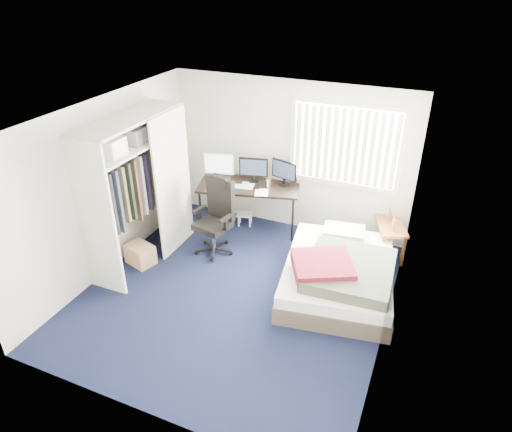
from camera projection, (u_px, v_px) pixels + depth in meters
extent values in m
plane|color=black|center=(236.00, 293.00, 6.34)|extent=(4.20, 4.20, 0.00)
plane|color=silver|center=(290.00, 157.00, 7.42)|extent=(4.00, 0.00, 4.00)
plane|color=silver|center=(133.00, 320.00, 4.04)|extent=(4.00, 0.00, 4.00)
plane|color=silver|center=(106.00, 188.00, 6.41)|extent=(0.00, 4.20, 4.20)
plane|color=silver|center=(397.00, 249.00, 5.05)|extent=(0.00, 4.20, 4.20)
plane|color=white|center=(232.00, 117.00, 5.12)|extent=(4.20, 4.20, 0.00)
cube|color=white|center=(346.00, 145.00, 6.92)|extent=(1.60, 0.02, 1.20)
cube|color=beige|center=(350.00, 104.00, 6.59)|extent=(1.72, 0.06, 0.06)
cube|color=beige|center=(342.00, 183.00, 7.20)|extent=(1.72, 0.06, 0.06)
cube|color=white|center=(345.00, 146.00, 6.87)|extent=(1.60, 0.04, 1.16)
cube|color=beige|center=(96.00, 221.00, 5.90)|extent=(0.60, 0.04, 2.20)
cube|color=beige|center=(171.00, 170.00, 7.35)|extent=(0.60, 0.04, 2.20)
cube|color=beige|center=(127.00, 118.00, 6.09)|extent=(0.60, 1.80, 0.04)
cube|color=beige|center=(131.00, 145.00, 6.27)|extent=(0.56, 1.74, 0.03)
cylinder|color=silver|center=(132.00, 154.00, 6.33)|extent=(0.03, 1.72, 0.03)
cube|color=#26262B|center=(132.00, 186.00, 6.47)|extent=(0.38, 1.10, 0.90)
cube|color=beige|center=(173.00, 184.00, 6.87)|extent=(0.03, 0.90, 2.20)
cube|color=white|center=(108.00, 147.00, 5.84)|extent=(0.38, 0.30, 0.24)
cube|color=gray|center=(132.00, 136.00, 6.25)|extent=(0.34, 0.28, 0.22)
cube|color=black|center=(249.00, 186.00, 7.53)|extent=(1.79, 1.15, 0.04)
cylinder|color=black|center=(201.00, 213.00, 7.55)|extent=(0.04, 0.04, 0.77)
cylinder|color=black|center=(210.00, 196.00, 8.11)|extent=(0.04, 0.04, 0.77)
cylinder|color=black|center=(293.00, 220.00, 7.35)|extent=(0.04, 0.04, 0.77)
cylinder|color=black|center=(296.00, 202.00, 7.91)|extent=(0.04, 0.04, 0.77)
cube|color=white|center=(219.00, 164.00, 7.57)|extent=(0.49, 0.15, 0.36)
cube|color=white|center=(219.00, 164.00, 7.57)|extent=(0.44, 0.12, 0.31)
cube|color=black|center=(254.00, 167.00, 7.50)|extent=(0.47, 0.15, 0.32)
cube|color=#1E2838|center=(254.00, 167.00, 7.50)|extent=(0.42, 0.11, 0.27)
cube|color=black|center=(285.00, 170.00, 7.40)|extent=(0.47, 0.15, 0.32)
cube|color=#1E2838|center=(285.00, 170.00, 7.40)|extent=(0.42, 0.11, 0.27)
cube|color=white|center=(238.00, 186.00, 7.45)|extent=(0.42, 0.23, 0.02)
cube|color=black|center=(258.00, 187.00, 7.40)|extent=(0.08, 0.11, 0.02)
cylinder|color=silver|center=(268.00, 183.00, 7.39)|extent=(0.08, 0.08, 0.16)
cube|color=white|center=(249.00, 184.00, 7.52)|extent=(0.36, 0.35, 0.00)
cube|color=black|center=(214.00, 248.00, 7.23)|extent=(0.68, 0.68, 0.11)
cylinder|color=silver|center=(213.00, 237.00, 7.13)|extent=(0.06, 0.06, 0.38)
cube|color=black|center=(213.00, 225.00, 7.02)|extent=(0.57, 0.57, 0.10)
cube|color=black|center=(221.00, 198.00, 7.00)|extent=(0.49, 0.19, 0.67)
cube|color=black|center=(220.00, 181.00, 6.85)|extent=(0.30, 0.17, 0.15)
cube|color=black|center=(199.00, 209.00, 7.05)|extent=(0.12, 0.28, 0.04)
cube|color=black|center=(226.00, 219.00, 6.80)|extent=(0.12, 0.28, 0.04)
cube|color=white|center=(245.00, 214.00, 7.90)|extent=(0.32, 0.28, 0.03)
cylinder|color=white|center=(239.00, 221.00, 7.90)|extent=(0.03, 0.03, 0.20)
cylinder|color=white|center=(240.00, 217.00, 8.02)|extent=(0.03, 0.03, 0.20)
cylinder|color=white|center=(250.00, 222.00, 7.88)|extent=(0.03, 0.03, 0.20)
cylinder|color=white|center=(251.00, 218.00, 8.00)|extent=(0.03, 0.03, 0.20)
cube|color=brown|center=(390.00, 224.00, 6.98)|extent=(0.63, 0.86, 0.04)
cube|color=brown|center=(382.00, 251.00, 6.81)|extent=(0.05, 0.05, 0.49)
cube|color=brown|center=(374.00, 228.00, 7.42)|extent=(0.05, 0.05, 0.49)
cube|color=brown|center=(403.00, 252.00, 6.79)|extent=(0.05, 0.05, 0.49)
cube|color=brown|center=(393.00, 228.00, 7.40)|extent=(0.05, 0.05, 0.49)
cube|color=brown|center=(394.00, 224.00, 6.77)|extent=(0.07, 0.14, 0.18)
cube|color=brown|center=(390.00, 214.00, 7.02)|extent=(0.07, 0.14, 0.18)
cube|color=#473D33|center=(337.00, 280.00, 6.40)|extent=(1.75, 2.15, 0.25)
cube|color=white|center=(339.00, 268.00, 6.30)|extent=(1.70, 2.11, 0.18)
cube|color=#AFB6A8|center=(344.00, 233.00, 6.81)|extent=(0.65, 0.49, 0.14)
cube|color=#313729|center=(350.00, 271.00, 5.98)|extent=(1.16, 1.26, 0.18)
cube|color=#5A0F21|center=(322.00, 266.00, 5.93)|extent=(0.99, 0.96, 0.16)
cube|color=#A58152|center=(140.00, 254.00, 6.90)|extent=(0.48, 0.41, 0.31)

